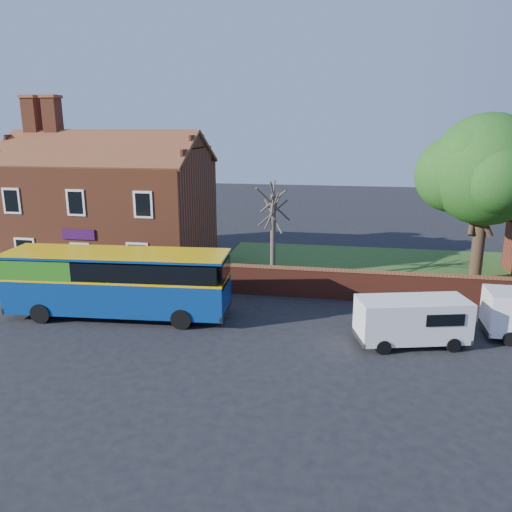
# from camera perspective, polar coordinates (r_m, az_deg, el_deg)

# --- Properties ---
(ground) EXTENTS (120.00, 120.00, 0.00)m
(ground) POSITION_cam_1_polar(r_m,az_deg,el_deg) (21.54, -12.41, -9.67)
(ground) COLOR black
(ground) RESTS_ON ground
(pavement) EXTENTS (18.00, 3.50, 0.12)m
(pavement) POSITION_cam_1_polar(r_m,az_deg,el_deg) (29.38, -20.82, -3.57)
(pavement) COLOR gray
(pavement) RESTS_ON ground
(kerb) EXTENTS (18.00, 0.15, 0.14)m
(kerb) POSITION_cam_1_polar(r_m,az_deg,el_deg) (27.98, -22.64, -4.62)
(kerb) COLOR slate
(kerb) RESTS_ON ground
(grass_strip) EXTENTS (26.00, 12.00, 0.04)m
(grass_strip) POSITION_cam_1_polar(r_m,az_deg,el_deg) (32.63, 18.87, -1.72)
(grass_strip) COLOR #426B28
(grass_strip) RESTS_ON ground
(shop_building) EXTENTS (12.30, 8.13, 10.50)m
(shop_building) POSITION_cam_1_polar(r_m,az_deg,el_deg) (33.53, -16.37, 4.84)
(shop_building) COLOR brown
(shop_building) RESTS_ON ground
(boundary_wall) EXTENTS (22.00, 0.38, 1.60)m
(boundary_wall) POSITION_cam_1_polar(r_m,az_deg,el_deg) (26.74, 20.80, -3.62)
(boundary_wall) COLOR maroon
(boundary_wall) RESTS_ON ground
(bus) EXTENTS (10.46, 3.33, 3.14)m
(bus) POSITION_cam_1_polar(r_m,az_deg,el_deg) (24.28, -16.23, -2.64)
(bus) COLOR navy
(bus) RESTS_ON ground
(van_near) EXTENTS (4.75, 2.84, 1.95)m
(van_near) POSITION_cam_1_polar(r_m,az_deg,el_deg) (21.50, 17.45, -6.92)
(van_near) COLOR white
(van_near) RESTS_ON ground
(large_tree) EXTENTS (7.80, 6.17, 9.52)m
(large_tree) POSITION_cam_1_polar(r_m,az_deg,el_deg) (30.88, 24.89, 8.59)
(large_tree) COLOR black
(large_tree) RESTS_ON ground
(bare_tree) EXTENTS (2.09, 2.49, 5.58)m
(bare_tree) POSITION_cam_1_polar(r_m,az_deg,el_deg) (27.99, 1.95, 2.46)
(bare_tree) COLOR #4C4238
(bare_tree) RESTS_ON ground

